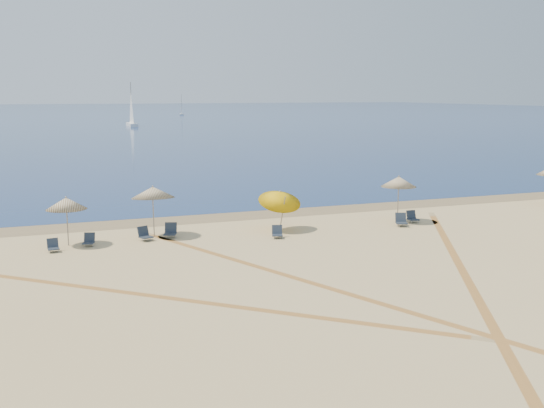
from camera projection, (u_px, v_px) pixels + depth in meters
The scene contains 16 objects.
ocean at pixel (72, 113), 223.22m from camera, with size 500.00×500.00×0.00m, color #0C2151.
wet_sand at pixel (249, 215), 37.26m from camera, with size 500.00×500.00×0.00m, color olive.
umbrella_1 at pixel (66, 203), 29.42m from camera, with size 1.87×1.87×2.34m.
umbrella_2 at pixel (153, 192), 31.27m from camera, with size 2.14×2.17×2.57m.
umbrella_3 at pixel (280, 197), 32.64m from camera, with size 2.20×2.24×2.45m.
umbrella_4 at pixel (399, 182), 34.76m from camera, with size 1.94×1.94×2.60m.
chair_1 at pixel (53, 246), 28.58m from camera, with size 0.54×0.62×0.59m.
chair_2 at pixel (89, 240), 29.69m from camera, with size 0.65×0.70×0.60m.
chair_3 at pixel (145, 234), 30.77m from camera, with size 0.76×0.81×0.67m.
chair_4 at pixel (170, 231), 31.44m from camera, with size 0.79×0.85×0.71m.
chair_5 at pixel (277, 232), 31.31m from camera, with size 0.67×0.72×0.61m.
chair_6 at pixel (401, 220), 34.09m from camera, with size 0.78×0.83×0.69m.
chair_7 at pixel (412, 217), 35.10m from camera, with size 0.55×0.64×0.64m.
sailboat_1 at pixel (182, 109), 205.74m from camera, with size 2.23×4.57×6.59m.
sailboat_2 at pixel (132, 113), 135.62m from camera, with size 1.77×6.29×9.30m.
tire_tracks at pixel (306, 289), 23.12m from camera, with size 52.82×44.00×0.00m.
Camera 1 is at (-11.28, -10.85, 7.04)m, focal length 42.03 mm.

